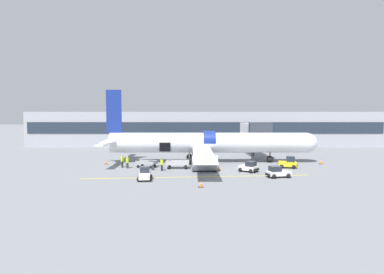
# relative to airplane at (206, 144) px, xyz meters

# --- Properties ---
(ground_plane) EXTENTS (500.00, 500.00, 0.00)m
(ground_plane) POSITION_rel_airplane_xyz_m (1.01, -7.89, -3.02)
(ground_plane) COLOR slate
(apron_marking_line) EXTENTS (27.77, 2.54, 0.01)m
(apron_marking_line) POSITION_rel_airplane_xyz_m (-1.44, -11.64, -3.02)
(apron_marking_line) COLOR yellow
(apron_marking_line) RESTS_ON ground_plane
(terminal_strip) EXTENTS (87.33, 12.46, 8.49)m
(terminal_strip) POSITION_rel_airplane_xyz_m (1.01, 30.39, 1.23)
(terminal_strip) COLOR #9EA3AD
(terminal_strip) RESTS_ON ground_plane
(jet_bridge_stub) EXTENTS (3.66, 13.06, 6.38)m
(jet_bridge_stub) POSITION_rel_airplane_xyz_m (9.19, 7.08, 1.64)
(jet_bridge_stub) COLOR #4C4C51
(jet_bridge_stub) RESTS_ON ground_plane
(airplane) EXTENTS (34.76, 31.47, 11.54)m
(airplane) POSITION_rel_airplane_xyz_m (0.00, 0.00, 0.00)
(airplane) COLOR white
(airplane) RESTS_ON ground_plane
(baggage_tug_lead) EXTENTS (3.05, 2.14, 1.39)m
(baggage_tug_lead) POSITION_rel_airplane_xyz_m (8.11, -11.96, -2.42)
(baggage_tug_lead) COLOR white
(baggage_tug_lead) RESTS_ON ground_plane
(baggage_tug_mid) EXTENTS (2.73, 2.07, 1.69)m
(baggage_tug_mid) POSITION_rel_airplane_xyz_m (11.51, -5.30, -2.32)
(baggage_tug_mid) COLOR yellow
(baggage_tug_mid) RESTS_ON ground_plane
(baggage_tug_rear) EXTENTS (2.77, 2.68, 1.42)m
(baggage_tug_rear) POSITION_rel_airplane_xyz_m (5.37, -8.26, -2.41)
(baggage_tug_rear) COLOR white
(baggage_tug_rear) RESTS_ON ground_plane
(baggage_tug_spare) EXTENTS (1.89, 2.54, 1.53)m
(baggage_tug_spare) POSITION_rel_airplane_xyz_m (-7.64, -13.48, -2.39)
(baggage_tug_spare) COLOR white
(baggage_tug_spare) RESTS_ON ground_plane
(baggage_cart_loading) EXTENTS (3.83, 2.36, 0.99)m
(baggage_cart_loading) POSITION_rel_airplane_xyz_m (-8.63, -4.75, -2.51)
(baggage_cart_loading) COLOR #999BA0
(baggage_cart_loading) RESTS_ON ground_plane
(baggage_cart_queued) EXTENTS (4.22, 1.79, 1.14)m
(baggage_cart_queued) POSITION_rel_airplane_xyz_m (-4.19, -5.65, -2.43)
(baggage_cart_queued) COLOR #B7BABF
(baggage_cart_queued) RESTS_ON ground_plane
(ground_crew_loader_a) EXTENTS (0.52, 0.60, 1.74)m
(ground_crew_loader_a) POSITION_rel_airplane_xyz_m (-6.27, -7.57, -2.10)
(ground_crew_loader_a) COLOR #1E2338
(ground_crew_loader_a) RESTS_ON ground_plane
(ground_crew_loader_b) EXTENTS (0.54, 0.59, 1.75)m
(ground_crew_loader_b) POSITION_rel_airplane_xyz_m (-11.35, -5.56, -2.10)
(ground_crew_loader_b) COLOR #2D2D33
(ground_crew_loader_b) RESTS_ON ground_plane
(ground_crew_driver) EXTENTS (0.42, 0.63, 1.84)m
(ground_crew_driver) POSITION_rel_airplane_xyz_m (-12.23, -4.93, -2.05)
(ground_crew_driver) COLOR #2D2D33
(ground_crew_driver) RESTS_ON ground_plane
(suitcase_on_tarmac_upright) EXTENTS (0.37, 0.19, 0.73)m
(suitcase_on_tarmac_upright) POSITION_rel_airplane_xyz_m (-7.56, -7.01, -2.71)
(suitcase_on_tarmac_upright) COLOR #2D2D33
(suitcase_on_tarmac_upright) RESTS_ON ground_plane
(safety_cone_nose) EXTENTS (0.59, 0.59, 0.77)m
(safety_cone_nose) POSITION_rel_airplane_xyz_m (17.74, -1.70, -2.65)
(safety_cone_nose) COLOR black
(safety_cone_nose) RESTS_ON ground_plane
(safety_cone_engine_left) EXTENTS (0.54, 0.54, 0.64)m
(safety_cone_engine_left) POSITION_rel_airplane_xyz_m (-1.29, -16.99, -2.72)
(safety_cone_engine_left) COLOR black
(safety_cone_engine_left) RESTS_ON ground_plane
(safety_cone_wingtip) EXTENTS (0.57, 0.57, 0.62)m
(safety_cone_wingtip) POSITION_rel_airplane_xyz_m (1.43, -7.23, -2.73)
(safety_cone_wingtip) COLOR black
(safety_cone_wingtip) RESTS_ON ground_plane
(safety_cone_tail) EXTENTS (0.47, 0.47, 0.61)m
(safety_cone_tail) POSITION_rel_airplane_xyz_m (-15.44, -1.87, -2.73)
(safety_cone_tail) COLOR black
(safety_cone_tail) RESTS_ON ground_plane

